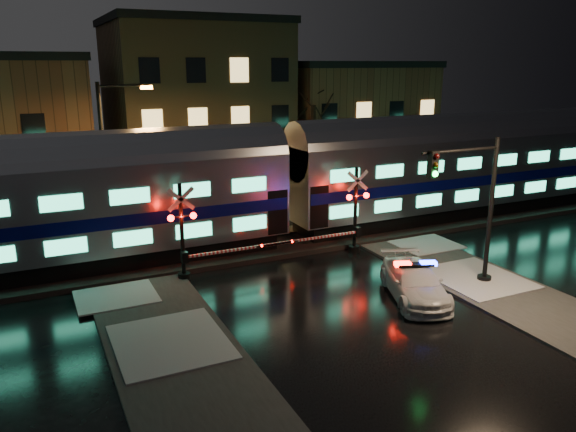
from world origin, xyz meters
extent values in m
plane|color=black|center=(0.00, 0.00, 0.00)|extent=(120.00, 120.00, 0.00)
cube|color=black|center=(0.00, 5.00, 0.12)|extent=(90.00, 4.20, 0.24)
cube|color=#2D2D2D|center=(-6.50, -6.00, 0.06)|extent=(4.00, 20.00, 0.12)
cube|color=#2D2D2D|center=(6.50, -6.00, 0.06)|extent=(4.00, 20.00, 0.12)
cube|color=brown|center=(2.00, 22.50, 5.75)|extent=(12.00, 11.00, 11.50)
cube|color=#543421|center=(15.00, 22.00, 4.25)|extent=(12.00, 10.00, 8.50)
cube|color=black|center=(14.37, 5.00, 0.64)|extent=(24.00, 2.40, 0.80)
cube|color=#B7BAC1|center=(14.37, 5.00, 2.94)|extent=(25.00, 3.05, 3.80)
cube|color=#090E69|center=(14.37, 5.00, 2.54)|extent=(24.75, 3.09, 0.55)
cube|color=#43FFBB|center=(14.37, 3.45, 1.79)|extent=(21.00, 0.05, 0.62)
cube|color=#43FFBB|center=(14.37, 3.45, 3.59)|extent=(21.00, 0.05, 0.62)
cylinder|color=#B7BAC1|center=(14.37, 5.00, 4.64)|extent=(25.00, 3.05, 3.05)
imported|color=silver|center=(3.00, -3.31, 0.67)|extent=(3.38, 5.00, 1.34)
cube|color=black|center=(3.00, -3.31, 1.38)|extent=(1.44, 0.82, 0.09)
cube|color=#FF0C05|center=(2.53, -3.14, 1.42)|extent=(0.69, 0.51, 0.16)
cube|color=#1426FF|center=(3.47, -3.49, 1.42)|extent=(0.69, 0.51, 0.16)
cylinder|color=black|center=(3.84, 2.40, 0.16)|extent=(0.52, 0.52, 0.31)
cylinder|color=black|center=(3.84, 2.40, 2.09)|extent=(0.17, 0.17, 4.17)
sphere|color=#FF0C05|center=(3.37, 2.22, 2.82)|extent=(0.27, 0.27, 0.27)
sphere|color=#FF0C05|center=(4.31, 2.22, 2.82)|extent=(0.27, 0.27, 0.27)
cube|color=white|center=(1.23, 2.15, 1.10)|extent=(5.22, 0.10, 0.10)
cube|color=black|center=(3.84, 2.15, 1.10)|extent=(0.25, 0.30, 0.45)
cylinder|color=black|center=(-4.57, 2.40, 0.16)|extent=(0.52, 0.52, 0.31)
cylinder|color=black|center=(-4.57, 2.40, 2.08)|extent=(0.17, 0.17, 4.16)
sphere|color=#FF0C05|center=(-5.03, 2.22, 2.81)|extent=(0.27, 0.27, 0.27)
sphere|color=#FF0C05|center=(-4.10, 2.22, 2.81)|extent=(0.27, 0.27, 0.27)
cube|color=white|center=(-1.97, 2.15, 1.09)|extent=(5.19, 0.10, 0.10)
cube|color=black|center=(-4.57, 2.15, 1.09)|extent=(0.25, 0.30, 0.45)
cylinder|color=black|center=(6.65, -3.28, 0.15)|extent=(0.57, 0.57, 0.30)
cylinder|color=black|center=(6.65, -3.28, 3.04)|extent=(0.18, 0.18, 6.08)
cylinder|color=black|center=(4.83, -3.28, 5.67)|extent=(3.65, 0.12, 0.12)
cube|color=black|center=(3.41, -3.43, 5.27)|extent=(0.32, 0.28, 1.01)
sphere|color=#0CFF3F|center=(3.41, -3.59, 4.94)|extent=(0.22, 0.22, 0.22)
cylinder|color=black|center=(-6.59, 9.00, 4.00)|extent=(0.20, 0.20, 8.00)
cylinder|color=black|center=(-5.39, 9.00, 7.80)|extent=(2.40, 0.12, 0.12)
cube|color=orange|center=(-4.29, 9.00, 7.70)|extent=(0.55, 0.28, 0.18)
camera|label=1|loc=(-10.11, -19.51, 8.86)|focal=35.00mm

